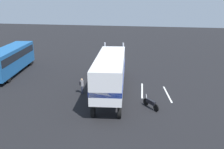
{
  "coord_description": "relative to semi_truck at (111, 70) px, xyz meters",
  "views": [
    {
      "loc": [
        -29.07,
        -4.84,
        9.32
      ],
      "look_at": [
        -5.09,
        -0.19,
        1.6
      ],
      "focal_mm": 37.93,
      "sensor_mm": 36.0,
      "label": 1
    }
  ],
  "objects": [
    {
      "name": "ground_plane",
      "position": [
        6.42,
        0.34,
        -2.52
      ],
      "size": [
        120.0,
        120.0,
        0.0
      ],
      "primitive_type": "plane",
      "color": "black"
    },
    {
      "name": "parked_bus",
      "position": [
        4.31,
        14.28,
        -0.46
      ],
      "size": [
        11.28,
        4.51,
        3.4
      ],
      "color": "#1E5999",
      "rests_on": "ground_plane"
    },
    {
      "name": "lane_stripe_near",
      "position": [
        1.31,
        -3.16,
        -2.52
      ],
      "size": [
        4.4,
        0.48,
        0.01
      ],
      "primitive_type": "cube",
      "rotation": [
        0.0,
        0.0,
        0.07
      ],
      "color": "silver",
      "rests_on": "ground_plane"
    },
    {
      "name": "semi_truck",
      "position": [
        0.0,
        0.0,
        0.0
      ],
      "size": [
        14.36,
        4.44,
        4.5
      ],
      "color": "#193399",
      "rests_on": "ground_plane"
    },
    {
      "name": "person_bystander",
      "position": [
        -0.71,
        2.94,
        -1.63
      ],
      "size": [
        0.41,
        0.48,
        1.63
      ],
      "color": "#2D3347",
      "rests_on": "ground_plane"
    },
    {
      "name": "motorcycle",
      "position": [
        -2.93,
        -4.21,
        -2.04
      ],
      "size": [
        1.66,
        1.46,
        1.12
      ],
      "color": "black",
      "rests_on": "ground_plane"
    },
    {
      "name": "lane_stripe_mid",
      "position": [
        0.77,
        -5.81,
        -2.52
      ],
      "size": [
        4.37,
        0.88,
        0.01
      ],
      "primitive_type": "cube",
      "rotation": [
        0.0,
        0.0,
        0.16
      ],
      "color": "silver",
      "rests_on": "ground_plane"
    }
  ]
}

